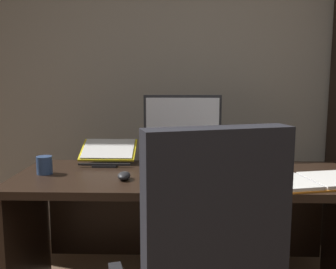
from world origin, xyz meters
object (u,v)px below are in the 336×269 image
desk (185,206)px  keyboard (183,178)px  reading_stand_with_book (108,152)px  coffee_mug (44,165)px  pen (244,170)px  open_binder (309,181)px  monitor (182,131)px  notepad (240,171)px  computer_mouse (124,176)px  laptop (250,157)px

desk → keyboard: 0.29m
reading_stand_with_book → coffee_mug: bearing=-135.3°
pen → desk: bearing=175.7°
open_binder → pen: size_ratio=4.04×
monitor → keyboard: 0.39m
coffee_mug → desk: bearing=6.5°
notepad → pen: size_ratio=1.50×
pen → computer_mouse: bearing=-165.1°
desk → reading_stand_with_book: size_ratio=5.45×
monitor → keyboard: (-0.00, -0.33, -0.20)m
desk → open_binder: size_ratio=3.24×
desk → reading_stand_with_book: reading_stand_with_book is taller
desk → computer_mouse: computer_mouse is taller
computer_mouse → notepad: size_ratio=0.50×
pen → coffee_mug: 1.09m
laptop → computer_mouse: size_ratio=3.23×
monitor → notepad: (0.32, -0.16, -0.20)m
computer_mouse → pen: (0.64, 0.17, -0.01)m
monitor → laptop: monitor is taller
open_binder → computer_mouse: bearing=164.0°
monitor → coffee_mug: (-0.75, -0.23, -0.16)m
laptop → keyboard: bearing=-140.0°
computer_mouse → coffee_mug: 0.46m
computer_mouse → laptop: bearing=25.7°
monitor → reading_stand_with_book: monitor is taller
keyboard → computer_mouse: bearing=180.0°
desk → pen: (0.32, -0.02, 0.22)m
monitor → open_binder: (0.62, -0.38, -0.20)m
desk → coffee_mug: 0.81m
open_binder → notepad: size_ratio=2.69×
notepad → monitor: bearing=152.7°
desk → pen: pen is taller
reading_stand_with_book → open_binder: bearing=-22.6°
pen → laptop: bearing=69.2°
desk → notepad: 0.37m
reading_stand_with_book → coffee_mug: 0.41m
computer_mouse → open_binder: bearing=-3.1°
keyboard → pen: bearing=26.7°
computer_mouse → coffee_mug: coffee_mug is taller
reading_stand_with_book → notepad: 0.81m
desk → keyboard: bearing=-95.1°
monitor → coffee_mug: 0.80m
keyboard → computer_mouse: 0.30m
monitor → laptop: size_ratio=1.35×
keyboard → reading_stand_with_book: bearing=138.7°
laptop → open_binder: laptop is taller
reading_stand_with_book → keyboard: bearing=-41.3°
desk → keyboard: size_ratio=4.36×
notepad → keyboard: bearing=-151.9°
keyboard → coffee_mug: bearing=171.8°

